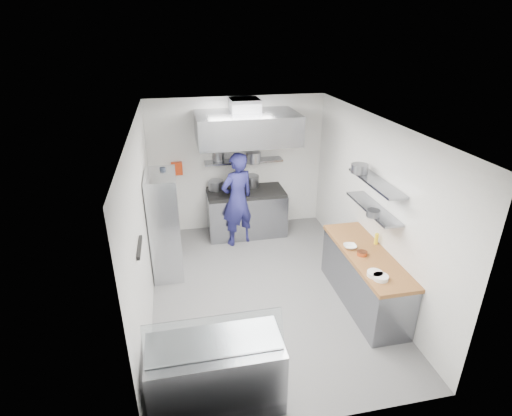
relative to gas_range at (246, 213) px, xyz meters
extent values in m
plane|color=#535355|center=(-0.10, -2.10, -0.45)|extent=(5.00, 5.00, 0.00)
plane|color=silver|center=(-0.10, -2.10, 2.35)|extent=(5.00, 5.00, 0.00)
cube|color=white|center=(-0.10, 0.40, 0.95)|extent=(3.60, 2.80, 0.02)
cube|color=white|center=(-0.10, -4.60, 0.95)|extent=(3.60, 2.80, 0.02)
cube|color=white|center=(-1.90, -2.10, 0.95)|extent=(2.80, 5.00, 0.02)
cube|color=white|center=(1.70, -2.10, 0.95)|extent=(2.80, 5.00, 0.02)
cube|color=gray|center=(0.00, 0.00, 0.00)|extent=(1.60, 0.80, 0.90)
cube|color=black|center=(0.00, 0.00, 0.48)|extent=(1.57, 0.78, 0.06)
cylinder|color=slate|center=(-0.59, 0.19, 0.61)|extent=(0.31, 0.31, 0.20)
cylinder|color=slate|center=(0.16, 0.23, 0.63)|extent=(0.30, 0.30, 0.24)
cube|color=gray|center=(0.00, 0.24, 1.07)|extent=(1.60, 0.30, 0.04)
cylinder|color=slate|center=(-0.50, 0.33, 1.18)|extent=(0.23, 0.23, 0.18)
cylinder|color=slate|center=(0.16, 0.04, 1.20)|extent=(0.30, 0.30, 0.22)
cube|color=gray|center=(0.00, -0.18, 1.85)|extent=(1.90, 1.15, 0.55)
cube|color=slate|center=(0.00, 0.05, 2.23)|extent=(0.55, 0.55, 0.24)
cube|color=red|center=(-1.35, 0.34, 0.97)|extent=(0.22, 0.10, 0.26)
imported|color=navy|center=(-0.24, -0.40, 0.50)|extent=(0.82, 0.69, 1.90)
cube|color=silver|center=(-1.63, -1.16, 0.48)|extent=(0.50, 0.90, 1.85)
cube|color=white|center=(-1.63, -1.08, 0.35)|extent=(0.18, 0.22, 0.20)
cube|color=yellow|center=(-1.63, -0.65, 0.85)|extent=(0.15, 0.19, 0.17)
cylinder|color=black|center=(-1.58, -0.98, 1.35)|extent=(0.10, 0.10, 0.18)
cube|color=black|center=(-1.88, -3.00, 1.10)|extent=(0.04, 0.55, 0.05)
cube|color=gray|center=(1.38, -2.70, -0.03)|extent=(0.62, 2.00, 0.84)
cube|color=brown|center=(1.38, -2.70, 0.42)|extent=(0.65, 2.04, 0.06)
cylinder|color=white|center=(1.20, -3.28, 0.48)|extent=(0.22, 0.22, 0.06)
cylinder|color=white|center=(1.24, -3.38, 0.48)|extent=(0.21, 0.21, 0.06)
cylinder|color=#C86438|center=(1.27, -2.74, 0.48)|extent=(0.15, 0.15, 0.06)
cylinder|color=yellow|center=(1.63, -2.47, 0.54)|extent=(0.06, 0.06, 0.18)
imported|color=white|center=(1.18, -2.50, 0.47)|extent=(0.23, 0.23, 0.05)
cube|color=gray|center=(1.54, -2.40, 1.05)|extent=(0.30, 1.30, 0.04)
cube|color=gray|center=(1.54, -2.40, 1.47)|extent=(0.30, 1.30, 0.04)
cylinder|color=slate|center=(1.38, -2.71, 1.12)|extent=(0.19, 0.19, 0.10)
cylinder|color=slate|center=(1.45, -2.01, 1.56)|extent=(0.27, 0.27, 0.14)
cube|color=gray|center=(-1.10, -4.10, -0.03)|extent=(1.50, 0.70, 0.85)
cube|color=silver|center=(-1.10, -4.22, 0.62)|extent=(1.47, 0.19, 0.42)
camera|label=1|loc=(-1.33, -7.47, 3.57)|focal=28.00mm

